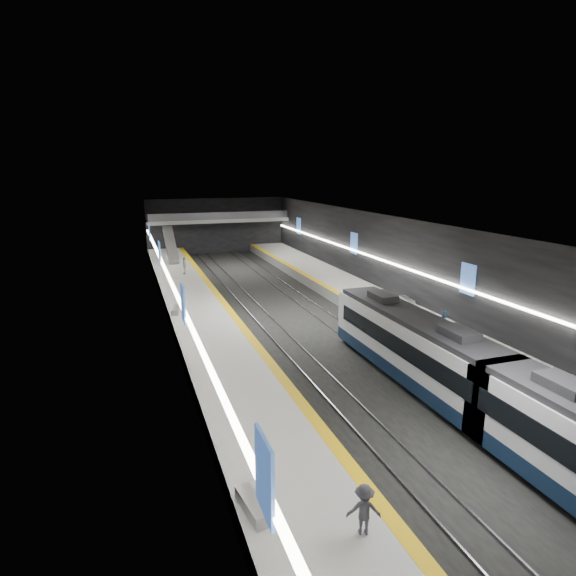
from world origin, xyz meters
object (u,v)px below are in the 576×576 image
object	(u,v)px
escalator	(171,245)
bench_right_far	(407,301)
passenger_right_b	(445,323)
passenger_left_a	(184,266)
train	(500,396)
passenger_left_b	(364,510)
bench_left_far	(176,310)
passenger_right_a	(372,298)
bench_left_near	(252,506)

from	to	relation	value
escalator	bench_right_far	distance (m)	32.25
passenger_right_b	passenger_left_a	bearing A→B (deg)	80.83
train	passenger_left_b	distance (m)	9.94
bench_left_far	passenger_left_a	xyz separation A→B (m)	(2.46, 14.57, 0.72)
bench_right_far	passenger_right_b	xyz separation A→B (m)	(-1.92, -7.65, 0.60)
train	passenger_right_a	distance (m)	18.17
bench_left_near	passenger_right_b	size ratio (longest dim) A/B	1.11
passenger_right_a	passenger_left_b	bearing A→B (deg)	154.39
train	bench_right_far	size ratio (longest dim) A/B	14.34
passenger_right_a	bench_right_far	bearing A→B (deg)	-81.16
bench_left_near	bench_right_far	xyz separation A→B (m)	(18.81, 20.47, 0.01)
passenger_right_a	passenger_left_b	world-z (taller)	passenger_right_a
train	bench_left_far	bearing A→B (deg)	118.75
passenger_left_b	passenger_right_a	bearing A→B (deg)	-99.51
passenger_right_a	passenger_left_b	xyz separation A→B (m)	(-12.22, -22.15, -0.06)
passenger_left_a	train	bearing A→B (deg)	25.51
train	passenger_right_b	world-z (taller)	train
escalator	passenger_left_a	xyz separation A→B (m)	(0.51, -9.34, -0.96)
train	passenger_right_a	bearing A→B (deg)	79.71
passenger_left_b	bench_left_near	bearing A→B (deg)	-14.41
bench_left_near	passenger_right_b	world-z (taller)	passenger_right_b
train	passenger_left_b	bearing A→B (deg)	-154.51
bench_left_near	passenger_right_a	world-z (taller)	passenger_right_a
bench_right_far	passenger_left_b	distance (m)	27.49
bench_left_near	train	bearing A→B (deg)	2.34
bench_right_far	passenger_right_b	bearing A→B (deg)	-96.08
passenger_left_a	passenger_left_b	world-z (taller)	passenger_left_a
bench_left_near	passenger_right_b	xyz separation A→B (m)	(16.89, 12.82, 0.62)
escalator	bench_right_far	bearing A→B (deg)	-58.54
escalator	passenger_left_b	xyz separation A→B (m)	(1.03, -49.97, -1.07)
passenger_right_a	bench_left_near	bearing A→B (deg)	146.12
bench_left_near	passenger_left_a	world-z (taller)	passenger_left_a
bench_left_far	passenger_right_a	world-z (taller)	passenger_right_a
bench_right_far	passenger_right_a	xyz separation A→B (m)	(-3.56, -0.35, 0.64)
escalator	passenger_left_b	bearing A→B (deg)	-88.82
bench_right_far	bench_left_far	bearing A→B (deg)	177.24
passenger_right_b	bench_right_far	bearing A→B (deg)	37.62
passenger_right_a	bench_left_far	bearing A→B (deg)	78.85
train	bench_left_far	world-z (taller)	train
bench_left_far	passenger_right_a	bearing A→B (deg)	-2.04
passenger_right_a	train	bearing A→B (deg)	172.97
bench_left_near	passenger_right_b	distance (m)	21.22
bench_right_far	passenger_right_a	distance (m)	3.64
passenger_right_a	passenger_left_a	xyz separation A→B (m)	(-12.73, 18.48, 0.05)
bench_left_near	bench_right_far	distance (m)	27.80
passenger_right_b	passenger_left_b	bearing A→B (deg)	-171.36
passenger_left_a	passenger_left_b	size ratio (longest dim) A/B	1.13
passenger_right_a	passenger_left_b	distance (m)	25.30
bench_left_near	passenger_left_b	size ratio (longest dim) A/B	1.14
escalator	passenger_right_b	size ratio (longest dim) A/B	4.72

